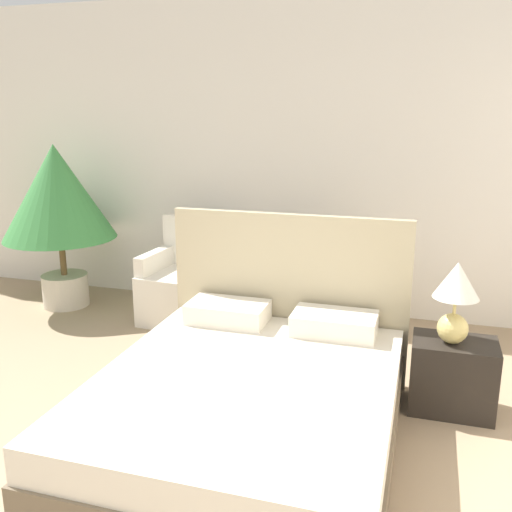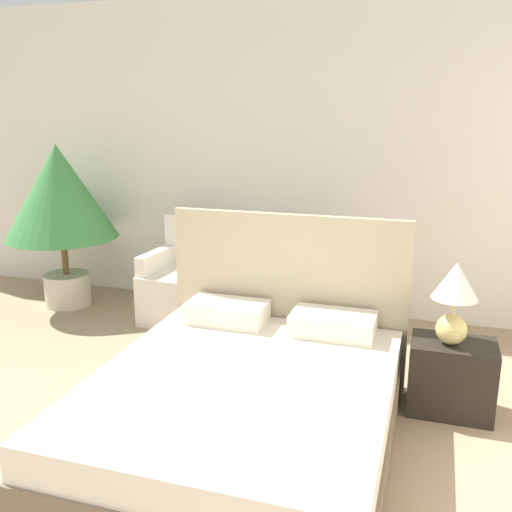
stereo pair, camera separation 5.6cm
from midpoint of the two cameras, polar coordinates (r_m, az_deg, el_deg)
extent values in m
cube|color=silver|center=(5.39, 3.68, 9.73)|extent=(10.00, 0.06, 2.90)
cube|color=brown|center=(3.42, -1.61, -16.85)|extent=(1.67, 1.96, 0.25)
cube|color=beige|center=(3.30, -1.64, -13.53)|extent=(1.64, 1.92, 0.20)
cube|color=tan|center=(4.10, 2.82, -4.03)|extent=(1.70, 0.06, 1.20)
cube|color=silver|center=(4.02, -3.23, -5.62)|extent=(0.55, 0.33, 0.14)
cube|color=silver|center=(3.84, 7.42, -6.71)|extent=(0.55, 0.33, 0.14)
cube|color=silver|center=(5.28, -7.71, -4.06)|extent=(0.68, 0.67, 0.46)
cube|color=silver|center=(5.39, -6.45, 1.50)|extent=(0.64, 0.10, 0.47)
cube|color=silver|center=(5.32, -10.38, -0.47)|extent=(0.14, 0.57, 0.18)
cube|color=silver|center=(5.07, -5.16, -1.04)|extent=(0.14, 0.57, 0.18)
cube|color=silver|center=(4.98, 2.02, -5.08)|extent=(0.68, 0.67, 0.46)
cube|color=silver|center=(5.11, 3.08, 0.83)|extent=(0.64, 0.10, 0.47)
cube|color=silver|center=(4.97, -0.88, -1.29)|extent=(0.14, 0.57, 0.18)
cube|color=silver|center=(4.81, 5.09, -1.90)|extent=(0.14, 0.57, 0.18)
cylinder|color=beige|center=(5.97, -18.76, -3.22)|extent=(0.44, 0.44, 0.32)
cylinder|color=brown|center=(5.88, -19.03, -0.04)|extent=(0.06, 0.06, 0.37)
cone|color=#387F3D|center=(5.76, -19.55, 6.06)|extent=(1.07, 1.07, 0.90)
cube|color=black|center=(3.94, 18.66, -11.28)|extent=(0.53, 0.36, 0.48)
sphere|color=tan|center=(3.79, 18.66, -6.88)|extent=(0.19, 0.19, 0.19)
cylinder|color=tan|center=(3.74, 18.84, -4.74)|extent=(0.02, 0.02, 0.11)
cone|color=silver|center=(3.69, 19.06, -2.29)|extent=(0.28, 0.28, 0.23)
camera|label=1|loc=(0.03, -90.36, -0.09)|focal=40.00mm
camera|label=2|loc=(0.03, 89.64, 0.09)|focal=40.00mm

